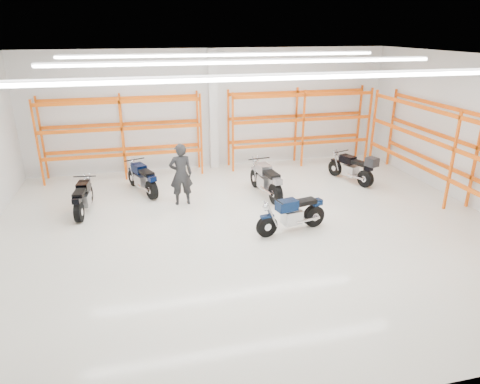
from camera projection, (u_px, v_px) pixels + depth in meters
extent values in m
plane|color=beige|center=(252.00, 229.00, 11.78)|extent=(14.00, 14.00, 0.00)
cube|color=silver|center=(212.00, 109.00, 16.41)|extent=(14.00, 0.02, 4.50)
cube|color=silver|center=(375.00, 271.00, 5.53)|extent=(14.00, 0.02, 4.50)
cube|color=white|center=(254.00, 59.00, 10.16)|extent=(14.00, 12.00, 0.02)
cube|color=white|center=(299.00, 76.00, 7.48)|extent=(10.00, 0.22, 0.10)
cube|color=white|center=(249.00, 62.00, 10.65)|extent=(10.00, 0.22, 0.10)
cube|color=white|center=(225.00, 55.00, 13.37)|extent=(10.00, 0.22, 0.10)
cylinder|color=black|center=(267.00, 226.00, 11.26)|extent=(0.61, 0.24, 0.59)
cylinder|color=black|center=(314.00, 216.00, 11.86)|extent=(0.64, 0.30, 0.61)
cylinder|color=silver|center=(267.00, 226.00, 11.26)|extent=(0.22, 0.18, 0.20)
cylinder|color=silver|center=(314.00, 216.00, 11.86)|extent=(0.25, 0.24, 0.22)
cube|color=#0A1B3D|center=(267.00, 216.00, 11.16)|extent=(0.38, 0.22, 0.06)
cube|color=#B7B7BC|center=(292.00, 217.00, 11.53)|extent=(0.58, 0.46, 0.38)
cube|color=#A5A5AA|center=(303.00, 218.00, 11.72)|extent=(0.70, 0.26, 0.08)
cube|color=#0A1B3D|center=(287.00, 205.00, 11.33)|extent=(0.61, 0.45, 0.28)
cube|color=black|center=(304.00, 202.00, 11.55)|extent=(0.70, 0.43, 0.12)
cube|color=#0A1B3D|center=(317.00, 202.00, 11.75)|extent=(0.30, 0.27, 0.16)
cylinder|color=black|center=(276.00, 200.00, 11.11)|extent=(0.18, 0.68, 0.04)
sphere|color=silver|center=(266.00, 207.00, 11.05)|extent=(0.19, 0.19, 0.19)
cylinder|color=silver|center=(308.00, 220.00, 11.61)|extent=(0.74, 0.25, 0.09)
cylinder|color=black|center=(89.00, 194.00, 13.46)|extent=(0.18, 0.58, 0.57)
cylinder|color=black|center=(79.00, 212.00, 12.14)|extent=(0.24, 0.60, 0.59)
cylinder|color=silver|center=(89.00, 194.00, 13.46)|extent=(0.15, 0.20, 0.19)
cylinder|color=silver|center=(79.00, 212.00, 12.14)|extent=(0.21, 0.23, 0.21)
cube|color=black|center=(88.00, 186.00, 13.36)|extent=(0.18, 0.35, 0.06)
cube|color=#B7B7BC|center=(84.00, 200.00, 12.74)|extent=(0.40, 0.53, 0.36)
cube|color=#A5A5AA|center=(81.00, 207.00, 12.44)|extent=(0.19, 0.67, 0.08)
cube|color=black|center=(83.00, 186.00, 12.76)|extent=(0.38, 0.56, 0.27)
cube|color=black|center=(79.00, 193.00, 12.27)|extent=(0.35, 0.65, 0.11)
cube|color=black|center=(76.00, 200.00, 11.93)|extent=(0.24, 0.27, 0.15)
cylinder|color=black|center=(85.00, 176.00, 12.99)|extent=(0.66, 0.11, 0.03)
sphere|color=silver|center=(87.00, 178.00, 13.30)|extent=(0.18, 0.18, 0.18)
cylinder|color=silver|center=(76.00, 208.00, 12.39)|extent=(0.17, 0.71, 0.09)
cylinder|color=black|center=(133.00, 178.00, 14.89)|extent=(0.34, 0.60, 0.60)
cylinder|color=black|center=(152.00, 190.00, 13.75)|extent=(0.41, 0.64, 0.62)
cylinder|color=silver|center=(133.00, 178.00, 14.89)|extent=(0.21, 0.24, 0.20)
cylinder|color=silver|center=(152.00, 190.00, 13.75)|extent=(0.27, 0.28, 0.22)
cube|color=#051138|center=(132.00, 170.00, 14.78)|extent=(0.28, 0.39, 0.06)
cube|color=#B7B7BC|center=(142.00, 181.00, 14.26)|extent=(0.53, 0.62, 0.38)
cube|color=#A5A5AA|center=(147.00, 187.00, 14.01)|extent=(0.38, 0.70, 0.08)
cube|color=#051138|center=(139.00, 168.00, 14.26)|extent=(0.53, 0.65, 0.28)
cube|color=black|center=(146.00, 173.00, 13.83)|extent=(0.53, 0.73, 0.12)
cube|color=#051138|center=(152.00, 178.00, 13.54)|extent=(0.30, 0.33, 0.16)
cylinder|color=black|center=(134.00, 160.00, 14.43)|extent=(0.66, 0.30, 0.04)
sphere|color=silver|center=(131.00, 162.00, 14.72)|extent=(0.19, 0.19, 0.19)
cylinder|color=silver|center=(143.00, 188.00, 13.89)|extent=(0.37, 0.73, 0.09)
cylinder|color=black|center=(256.00, 178.00, 14.78)|extent=(0.21, 0.66, 0.65)
cylinder|color=black|center=(276.00, 194.00, 13.36)|extent=(0.28, 0.69, 0.67)
cylinder|color=silver|center=(256.00, 178.00, 14.78)|extent=(0.18, 0.23, 0.22)
cylinder|color=silver|center=(276.00, 194.00, 13.36)|extent=(0.25, 0.26, 0.24)
cube|color=gray|center=(256.00, 169.00, 14.66)|extent=(0.21, 0.41, 0.07)
cube|color=#B7B7BC|center=(266.00, 182.00, 13.99)|extent=(0.46, 0.61, 0.41)
cube|color=#A5A5AA|center=(271.00, 190.00, 13.67)|extent=(0.23, 0.77, 0.09)
cube|color=gray|center=(263.00, 169.00, 14.02)|extent=(0.44, 0.65, 0.30)
cube|color=black|center=(271.00, 174.00, 13.49)|extent=(0.41, 0.75, 0.13)
cube|color=gray|center=(277.00, 181.00, 13.12)|extent=(0.27, 0.31, 0.17)
cylinder|color=black|center=(259.00, 159.00, 14.25)|extent=(0.76, 0.14, 0.04)
sphere|color=silver|center=(255.00, 161.00, 14.60)|extent=(0.21, 0.21, 0.21)
cylinder|color=silver|center=(266.00, 191.00, 13.58)|extent=(0.20, 0.82, 0.10)
cylinder|color=black|center=(335.00, 168.00, 15.94)|extent=(0.31, 0.59, 0.59)
cylinder|color=black|center=(365.00, 179.00, 14.79)|extent=(0.37, 0.63, 0.61)
cylinder|color=silver|center=(335.00, 168.00, 15.94)|extent=(0.19, 0.23, 0.20)
cylinder|color=silver|center=(365.00, 179.00, 14.79)|extent=(0.26, 0.27, 0.21)
cube|color=black|center=(335.00, 161.00, 15.84)|extent=(0.26, 0.38, 0.06)
cube|color=#B7B7BC|center=(350.00, 170.00, 15.30)|extent=(0.50, 0.60, 0.37)
cube|color=#A5A5AA|center=(358.00, 176.00, 15.05)|extent=(0.34, 0.68, 0.08)
cube|color=black|center=(348.00, 159.00, 15.31)|extent=(0.50, 0.63, 0.27)
cube|color=black|center=(359.00, 163.00, 14.88)|extent=(0.49, 0.71, 0.12)
cube|color=black|center=(368.00, 168.00, 14.59)|extent=(0.29, 0.31, 0.16)
cylinder|color=black|center=(341.00, 151.00, 15.49)|extent=(0.66, 0.26, 0.04)
sphere|color=silver|center=(335.00, 154.00, 15.77)|extent=(0.19, 0.19, 0.19)
cylinder|color=silver|center=(356.00, 177.00, 14.94)|extent=(0.33, 0.72, 0.09)
cube|color=black|center=(372.00, 162.00, 14.41)|extent=(0.44, 0.46, 0.29)
imported|color=black|center=(181.00, 174.00, 13.14)|extent=(0.72, 0.49, 1.95)
cube|color=white|center=(213.00, 110.00, 16.25)|extent=(0.32, 0.32, 4.50)
cube|color=#F14F00|center=(42.00, 138.00, 15.22)|extent=(0.07, 0.07, 3.00)
cube|color=#F14F00|center=(38.00, 144.00, 14.49)|extent=(0.07, 0.07, 3.00)
cube|color=#F14F00|center=(123.00, 134.00, 15.83)|extent=(0.07, 0.07, 3.00)
cube|color=#F14F00|center=(123.00, 139.00, 15.11)|extent=(0.07, 0.07, 3.00)
cube|color=#F14F00|center=(198.00, 130.00, 16.44)|extent=(0.07, 0.07, 3.00)
cube|color=#F14F00|center=(201.00, 135.00, 15.72)|extent=(0.07, 0.07, 3.00)
cube|color=#F14F00|center=(124.00, 149.00, 16.03)|extent=(5.60, 0.07, 0.12)
cube|color=#F14F00|center=(124.00, 155.00, 15.31)|extent=(5.60, 0.07, 0.12)
cube|color=#F14F00|center=(122.00, 124.00, 15.70)|extent=(5.60, 0.07, 0.12)
cube|color=#F14F00|center=(122.00, 129.00, 14.97)|extent=(5.60, 0.07, 0.12)
cube|color=#F14F00|center=(119.00, 98.00, 15.36)|extent=(5.60, 0.07, 0.12)
cube|color=#F14F00|center=(119.00, 102.00, 14.63)|extent=(5.60, 0.07, 0.12)
cube|color=#F14F00|center=(228.00, 129.00, 16.70)|extent=(0.07, 0.07, 3.00)
cube|color=#F14F00|center=(233.00, 133.00, 15.98)|extent=(0.07, 0.07, 3.00)
cube|color=#F14F00|center=(296.00, 125.00, 17.32)|extent=(0.07, 0.07, 3.00)
cube|color=#F14F00|center=(303.00, 129.00, 16.59)|extent=(0.07, 0.07, 3.00)
cube|color=#F14F00|center=(359.00, 122.00, 17.93)|extent=(0.07, 0.07, 3.00)
cube|color=#F14F00|center=(368.00, 126.00, 17.20)|extent=(0.07, 0.07, 3.00)
cube|color=#F14F00|center=(295.00, 139.00, 17.52)|extent=(5.60, 0.07, 0.12)
cube|color=#F14F00|center=(302.00, 143.00, 16.79)|extent=(5.60, 0.07, 0.12)
cube|color=#F14F00|center=(296.00, 116.00, 17.18)|extent=(5.60, 0.07, 0.12)
cube|color=#F14F00|center=(304.00, 120.00, 16.46)|extent=(5.60, 0.07, 0.12)
cube|color=#F14F00|center=(297.00, 92.00, 16.84)|extent=(5.60, 0.07, 0.12)
cube|color=#F14F00|center=(305.00, 95.00, 16.12)|extent=(5.60, 0.07, 0.12)
cube|color=#F14F00|center=(475.00, 160.00, 12.74)|extent=(0.07, 0.07, 3.00)
cube|color=#F14F00|center=(452.00, 162.00, 12.57)|extent=(0.07, 0.07, 3.00)
cube|color=#F14F00|center=(391.00, 128.00, 16.83)|extent=(0.07, 0.07, 3.00)
cube|color=#F14F00|center=(373.00, 129.00, 16.65)|extent=(0.07, 0.07, 3.00)
cube|color=#F14F00|center=(472.00, 178.00, 12.95)|extent=(0.07, 9.00, 0.12)
cube|color=#F14F00|center=(449.00, 180.00, 12.77)|extent=(0.07, 9.00, 0.12)
cube|color=#F14F00|center=(478.00, 148.00, 12.61)|extent=(0.07, 9.00, 0.12)
cube|color=#F14F00|center=(454.00, 150.00, 12.43)|extent=(0.07, 9.00, 0.12)
cube|color=#F14F00|center=(460.00, 118.00, 12.10)|extent=(0.07, 9.00, 0.12)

